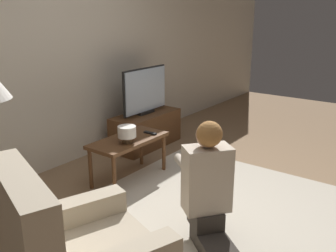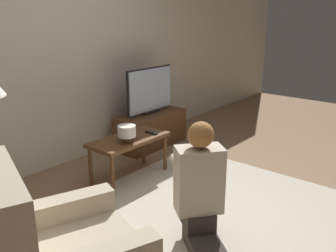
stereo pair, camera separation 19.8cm
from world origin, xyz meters
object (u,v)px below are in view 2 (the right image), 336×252
object	(u,v)px
table_lamp	(127,132)
tv	(150,90)
coffee_table	(129,143)
person_kneeling	(199,185)

from	to	relation	value
table_lamp	tv	bearing A→B (deg)	30.93
coffee_table	table_lamp	size ratio (longest dim) A/B	4.70
tv	coffee_table	bearing A→B (deg)	-149.90
tv	table_lamp	size ratio (longest dim) A/B	4.33
table_lamp	coffee_table	bearing A→B (deg)	37.53
coffee_table	person_kneeling	world-z (taller)	person_kneeling
coffee_table	table_lamp	xyz separation A→B (m)	(-0.10, -0.08, 0.16)
coffee_table	person_kneeling	size ratio (longest dim) A/B	0.90
person_kneeling	coffee_table	bearing A→B (deg)	-73.09
coffee_table	tv	bearing A→B (deg)	30.10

